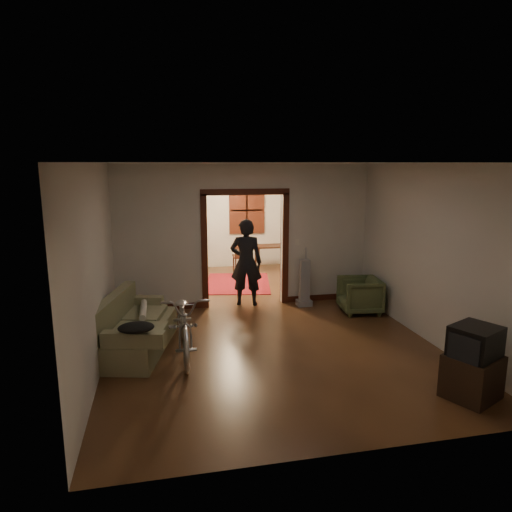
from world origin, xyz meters
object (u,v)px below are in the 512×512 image
object	(u,v)px
armchair	(360,295)
locker	(170,238)
desk	(272,258)
sofa	(136,323)
person	(246,262)
bicycle	(185,322)

from	to	relation	value
armchair	locker	world-z (taller)	locker
locker	desk	size ratio (longest dim) A/B	2.06
sofa	person	distance (m)	2.83
bicycle	locker	distance (m)	5.19
person	sofa	bearing A→B (deg)	58.24
sofa	locker	size ratio (longest dim) A/B	1.00
bicycle	armchair	bearing A→B (deg)	21.18
bicycle	locker	bearing A→B (deg)	91.05
sofa	person	world-z (taller)	person
bicycle	locker	xyz separation A→B (m)	(-0.07, 5.17, 0.44)
bicycle	person	world-z (taller)	person
armchair	sofa	bearing A→B (deg)	-69.72
locker	desk	distance (m)	2.72
bicycle	person	distance (m)	2.62
armchair	person	size ratio (longest dim) A/B	0.43
desk	person	bearing A→B (deg)	-100.22
armchair	person	bearing A→B (deg)	-107.87
sofa	armchair	world-z (taller)	sofa
person	desk	size ratio (longest dim) A/B	1.92
armchair	person	xyz separation A→B (m)	(-2.02, 0.93, 0.53)
sofa	armchair	distance (m)	4.19
sofa	locker	world-z (taller)	locker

